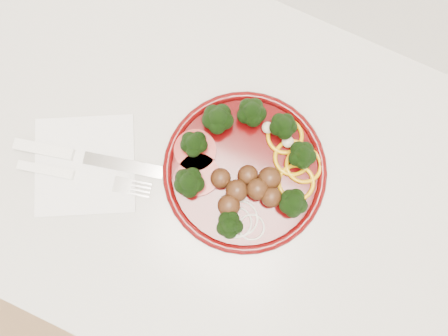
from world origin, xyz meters
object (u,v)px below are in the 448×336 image
at_px(napkin, 85,165).
at_px(plate, 245,168).
at_px(knife, 69,154).
at_px(fork, 62,173).

bearing_deg(napkin, plate, 23.11).
height_order(knife, fork, knife).
xyz_separation_m(plate, knife, (-0.25, -0.09, -0.01)).
bearing_deg(napkin, knife, 171.05).
relative_size(knife, fork, 1.13).
bearing_deg(plate, napkin, -156.89).
relative_size(plate, fork, 1.23).
height_order(napkin, fork, fork).
bearing_deg(napkin, fork, -132.98).
bearing_deg(fork, napkin, 33.31).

